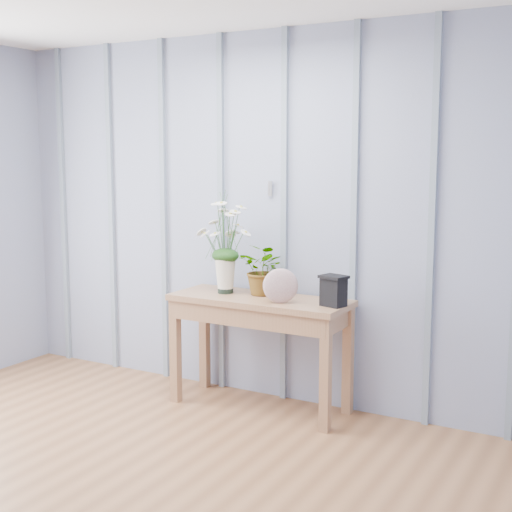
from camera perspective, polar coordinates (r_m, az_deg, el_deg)
The scene contains 6 objects.
room_shell at distance 3.81m, azimuth -10.44°, elevation 12.63°, with size 4.00×4.50×2.50m.
sideboard at distance 4.70m, azimuth 0.30°, elevation -4.69°, with size 1.20×0.45×0.75m.
daisy_vase at distance 4.76m, azimuth -2.49°, elevation 1.92°, with size 0.47×0.36×0.66m.
spider_plant at distance 4.73m, azimuth 0.66°, elevation -1.08°, with size 0.31×0.27×0.34m, color #133A11.
felt_disc_vessel at distance 4.47m, azimuth 1.97°, elevation -2.40°, with size 0.22×0.06×0.22m, color #885063.
carved_box at distance 4.41m, azimuth 6.22°, elevation -2.76°, with size 0.18×0.16×0.19m.
Camera 1 is at (2.41, -2.02, 1.69)m, focal length 50.00 mm.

